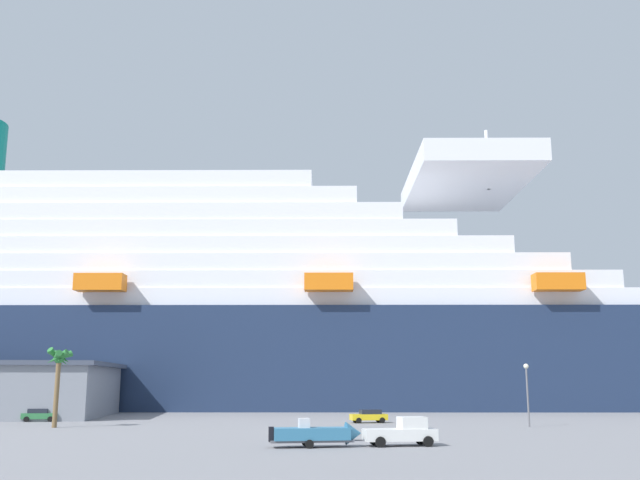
% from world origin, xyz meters
% --- Properties ---
extents(ground_plane, '(600.00, 600.00, 0.00)m').
position_xyz_m(ground_plane, '(0.00, 30.00, 0.00)').
color(ground_plane, gray).
extents(cruise_ship, '(258.59, 61.83, 61.07)m').
position_xyz_m(cruise_ship, '(-27.36, 65.01, 16.95)').
color(cruise_ship, '#1E2D4C').
rests_on(cruise_ship, ground_plane).
extents(pickup_truck, '(5.69, 2.51, 2.20)m').
position_xyz_m(pickup_truck, '(7.34, -16.73, 1.04)').
color(pickup_truck, white).
rests_on(pickup_truck, ground_plane).
extents(small_boat_on_trailer, '(8.04, 2.21, 2.15)m').
position_xyz_m(small_boat_on_trailer, '(0.84, -17.06, 0.96)').
color(small_boat_on_trailer, '#595960').
rests_on(small_boat_on_trailer, ground_plane).
extents(palm_tree, '(2.99, 2.93, 8.59)m').
position_xyz_m(palm_tree, '(-25.14, 9.21, 6.84)').
color(palm_tree, brown).
rests_on(palm_tree, ground_plane).
extents(street_lamp, '(0.56, 0.56, 6.84)m').
position_xyz_m(street_lamp, '(26.30, 4.63, 4.55)').
color(street_lamp, slate).
rests_on(street_lamp, ground_plane).
extents(parked_car_green_wagon, '(4.39, 2.11, 1.58)m').
position_xyz_m(parked_car_green_wagon, '(-29.90, 21.69, 0.83)').
color(parked_car_green_wagon, '#2D723F').
rests_on(parked_car_green_wagon, ground_plane).
extents(parked_car_yellow_taxi, '(4.49, 2.29, 1.58)m').
position_xyz_m(parked_car_yellow_taxi, '(10.28, 14.42, 0.83)').
color(parked_car_yellow_taxi, yellow).
rests_on(parked_car_yellow_taxi, ground_plane).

